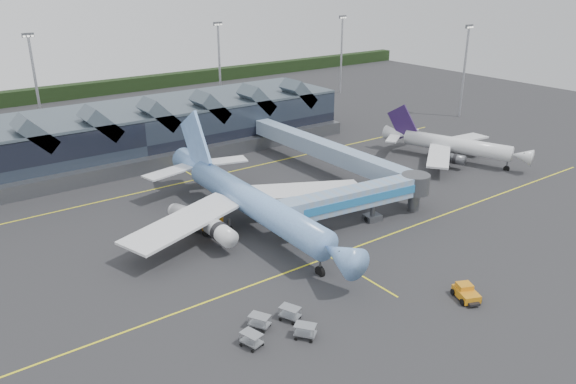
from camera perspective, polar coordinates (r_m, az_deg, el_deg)
ground at (r=78.77m, az=0.48°, el=-4.37°), size 260.00×260.00×0.00m
taxi_stripes at (r=86.25m, az=-3.49°, el=-2.02°), size 120.00×60.00×0.01m
tree_line_far at (r=175.07m, az=-21.87°, el=9.37°), size 260.00×4.00×4.00m
terminal at (r=114.47m, az=-16.01°, el=5.76°), size 90.00×22.25×12.52m
light_masts at (r=137.07m, az=-8.37°, el=12.14°), size 132.40×42.56×22.45m
main_airliner at (r=79.50m, az=-3.98°, el=-0.84°), size 38.96×44.73×14.39m
regional_jet at (r=113.30m, az=16.28°, el=4.66°), size 25.17×28.16×9.94m
jet_bridge at (r=81.98m, az=8.11°, el=-0.38°), size 25.20×6.46×5.89m
fuel_truck at (r=81.09m, az=-9.56°, el=-2.57°), size 5.19×8.95×3.05m
pushback_tug at (r=67.13m, az=17.64°, el=-9.74°), size 3.29×4.01×1.61m
baggage_carts at (r=58.69m, az=-1.15°, el=-13.40°), size 7.70×6.59×1.49m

